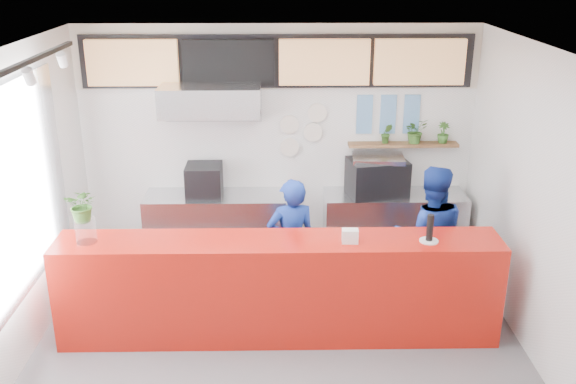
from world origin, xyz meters
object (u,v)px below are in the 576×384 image
(staff_right, at_px, (429,237))
(service_counter, at_px, (279,288))
(panini_oven, at_px, (204,180))
(espresso_machine, at_px, (377,177))
(pepper_mill, at_px, (430,228))
(staff_center, at_px, (291,244))

(staff_right, bearing_deg, service_counter, 25.12)
(panini_oven, relative_size, staff_right, 0.27)
(service_counter, xyz_separation_m, panini_oven, (-0.93, 1.80, 0.55))
(espresso_machine, distance_m, staff_right, 1.29)
(pepper_mill, bearing_deg, staff_right, 75.60)
(staff_center, bearing_deg, espresso_machine, -145.41)
(service_counter, xyz_separation_m, staff_right, (1.67, 0.62, 0.28))
(espresso_machine, bearing_deg, service_counter, -135.34)
(staff_right, bearing_deg, panini_oven, -19.57)
(panini_oven, relative_size, staff_center, 0.29)
(service_counter, relative_size, pepper_mill, 16.60)
(espresso_machine, relative_size, staff_center, 0.47)
(panini_oven, distance_m, staff_center, 1.63)
(service_counter, xyz_separation_m, espresso_machine, (1.26, 1.80, 0.58))
(service_counter, bearing_deg, espresso_machine, 55.10)
(service_counter, height_order, pepper_mill, pepper_mill)
(service_counter, distance_m, espresso_machine, 2.27)
(panini_oven, height_order, staff_right, staff_right)
(panini_oven, bearing_deg, staff_right, -24.75)
(service_counter, relative_size, staff_right, 2.71)
(panini_oven, distance_m, pepper_mill, 3.07)
(espresso_machine, bearing_deg, panini_oven, 169.57)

